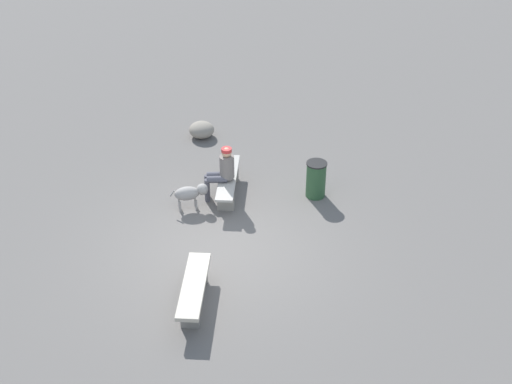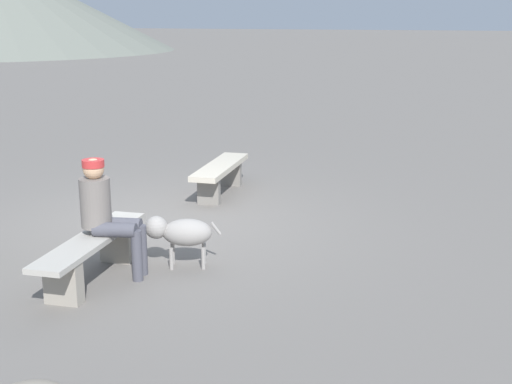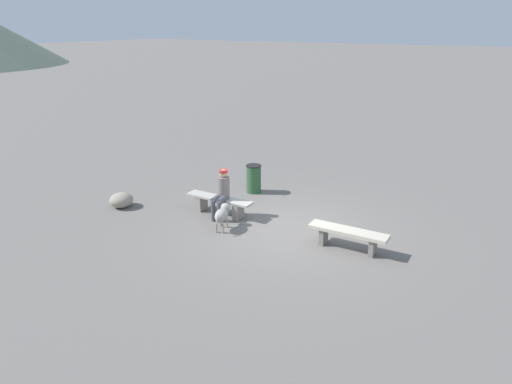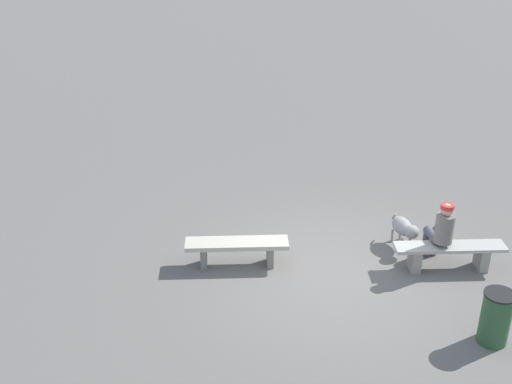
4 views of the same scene
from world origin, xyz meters
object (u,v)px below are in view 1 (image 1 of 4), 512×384
at_px(seated_person, 222,170).
at_px(trash_bin, 316,179).
at_px(bench_left, 194,289).
at_px(bench_right, 228,182).
at_px(boulder, 202,130).
at_px(dog, 191,193).

distance_m(seated_person, trash_bin, 2.03).
bearing_deg(bench_left, bench_right, -4.15).
xyz_separation_m(seated_person, trash_bin, (0.30, -1.99, -0.30)).
bearing_deg(boulder, seated_person, -161.38).
relative_size(bench_left, bench_right, 0.94).
bearing_deg(bench_left, seated_person, -2.60).
relative_size(dog, boulder, 1.24).
bearing_deg(trash_bin, bench_left, 151.61).
xyz_separation_m(bench_right, trash_bin, (0.14, -1.89, 0.11)).
xyz_separation_m(seated_person, dog, (-0.46, 0.61, -0.32)).
distance_m(bench_right, trash_bin, 1.90).
height_order(bench_left, trash_bin, trash_bin).
bearing_deg(seated_person, bench_right, -40.67).
distance_m(dog, boulder, 3.18).
bearing_deg(bench_right, boulder, 19.36).
xyz_separation_m(bench_left, bench_right, (3.57, -0.12, -0.04)).
relative_size(seated_person, boulder, 1.97).
bearing_deg(bench_left, boulder, 6.02).
height_order(bench_right, trash_bin, trash_bin).
distance_m(bench_right, boulder, 2.74).
bearing_deg(boulder, dog, -174.58).
bearing_deg(seated_person, dog, 117.57).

